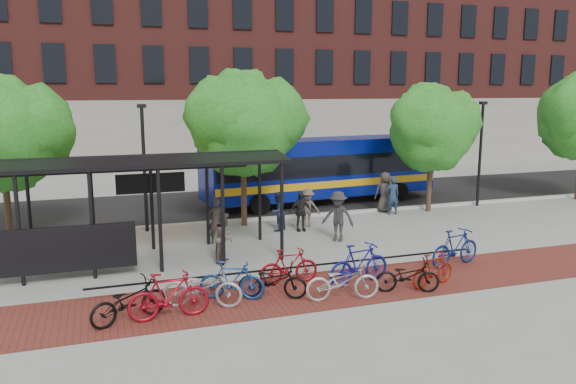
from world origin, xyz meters
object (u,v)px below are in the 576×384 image
object	(u,v)px
pedestrian_1	(216,221)
pedestrian_8	(225,237)
tree_a	(4,130)
lamp_post_right	(480,151)
bus	(321,166)
tree_b	(245,120)
pedestrian_9	(338,216)
bike_0	(129,301)
pedestrian_4	(300,212)
pedestrian_6	(385,192)
bike_7	(359,264)
pedestrian_7	(393,195)
bike_11	(455,248)
pedestrian_2	(278,211)
bike_8	(407,276)
lamp_post_left	(144,164)
bike_6	(343,281)
pedestrian_3	(308,208)
bike_9	(433,270)
bus_shelter	(118,174)
bike_4	(273,281)
tree_c	(433,125)
bike_1	(169,296)
bike_2	(202,287)
bike_5	(289,266)

from	to	relation	value
pedestrian_1	pedestrian_8	size ratio (longest dim) A/B	1.02
tree_a	pedestrian_8	world-z (taller)	tree_a
lamp_post_right	bus	bearing A→B (deg)	156.02
tree_b	pedestrian_9	distance (m)	5.70
lamp_post_right	bike_0	bearing A→B (deg)	-151.95
pedestrian_4	pedestrian_6	world-z (taller)	pedestrian_6
bike_7	pedestrian_7	distance (m)	9.86
pedestrian_4	pedestrian_7	size ratio (longest dim) A/B	0.91
bike_7	bike_11	xyz separation A→B (m)	(3.74, 0.58, -0.00)
pedestrian_2	bike_8	bearing A→B (deg)	61.79
lamp_post_left	bike_6	bearing A→B (deg)	-65.11
bus	bike_0	xyz separation A→B (m)	(-10.09, -12.32, -1.34)
lamp_post_left	tree_b	bearing A→B (deg)	-3.50
bike_6	pedestrian_3	bearing A→B (deg)	-5.19
tree_b	bike_7	xyz separation A→B (m)	(1.30, -8.25, -3.84)
bike_9	pedestrian_2	world-z (taller)	pedestrian_2
bike_0	bike_11	bearing A→B (deg)	-106.68
bus_shelter	bike_4	world-z (taller)	bus_shelter
tree_c	pedestrian_1	world-z (taller)	tree_c
bike_4	tree_b	bearing A→B (deg)	14.36
bike_4	pedestrian_1	size ratio (longest dim) A/B	1.10
bike_8	pedestrian_6	world-z (taller)	pedestrian_6
tree_b	pedestrian_3	distance (m)	4.50
bike_7	bike_4	bearing A→B (deg)	85.75
pedestrian_7	tree_c	bearing A→B (deg)	-169.82
tree_b	bike_1	bearing A→B (deg)	-115.48
lamp_post_right	bike_11	size ratio (longest dim) A/B	2.49
tree_b	bus	distance (m)	6.43
bike_0	pedestrian_8	distance (m)	5.25
bike_2	pedestrian_1	bearing A→B (deg)	5.77
lamp_post_right	pedestrian_1	size ratio (longest dim) A/B	2.95
tree_c	pedestrian_1	xyz separation A→B (m)	(-10.79, -2.43, -3.19)
bike_9	pedestrian_8	distance (m)	6.77
tree_c	bike_1	world-z (taller)	tree_c
bike_2	pedestrian_7	xyz separation A→B (m)	(10.32, 8.42, 0.33)
tree_b	pedestrian_1	distance (m)	4.70
bike_5	pedestrian_6	world-z (taller)	pedestrian_6
bike_9	bike_11	xyz separation A→B (m)	(1.77, 1.44, 0.11)
pedestrian_6	pedestrian_9	size ratio (longest dim) A/B	0.99
tree_b	bike_5	world-z (taller)	tree_b
bike_2	bike_8	size ratio (longest dim) A/B	1.17
bike_7	bike_9	bearing A→B (deg)	-123.73
lamp_post_right	pedestrian_9	distance (m)	10.20
bike_1	pedestrian_4	world-z (taller)	pedestrian_4
bus	bike_8	distance (m)	13.03
bike_1	pedestrian_8	world-z (taller)	pedestrian_8
pedestrian_4	pedestrian_6	xyz separation A→B (m)	(5.01, 2.17, 0.15)
bus	pedestrian_9	bearing A→B (deg)	-112.73
tree_c	bike_1	size ratio (longest dim) A/B	2.90
bus	bike_9	size ratio (longest dim) A/B	7.31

